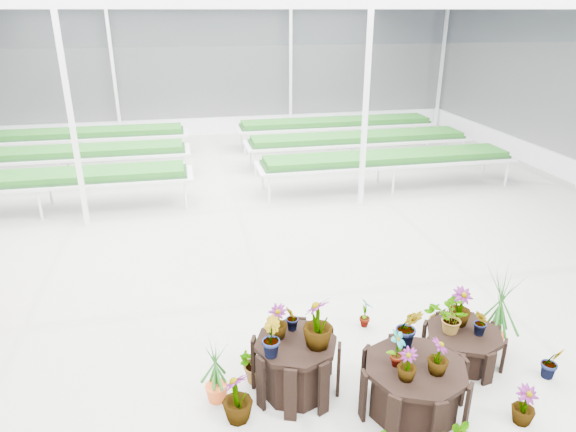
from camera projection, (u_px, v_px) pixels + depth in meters
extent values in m
plane|color=gray|center=(258.00, 311.00, 7.68)|extent=(24.00, 24.00, 0.00)
cylinder|color=black|center=(296.00, 366.00, 5.98)|extent=(1.27, 1.27, 0.68)
cylinder|color=black|center=(413.00, 388.00, 5.67)|extent=(1.17, 1.17, 0.62)
cylinder|color=black|center=(462.00, 346.00, 6.53)|extent=(1.11, 1.11, 0.44)
imported|color=#1C5518|center=(277.00, 322.00, 5.86)|extent=(0.33, 0.33, 0.41)
imported|color=#1C5518|center=(318.00, 323.00, 5.66)|extent=(0.48, 0.48, 0.61)
imported|color=#1C5518|center=(292.00, 318.00, 5.99)|extent=(0.19, 0.21, 0.34)
imported|color=#1C5518|center=(270.00, 337.00, 5.55)|extent=(0.21, 0.26, 0.46)
imported|color=#1C5518|center=(397.00, 349.00, 5.47)|extent=(0.28, 0.27, 0.44)
imported|color=#1C5518|center=(438.00, 357.00, 5.37)|extent=(0.29, 0.29, 0.40)
imported|color=#1C5518|center=(409.00, 327.00, 5.76)|extent=(0.36, 0.33, 0.53)
imported|color=#1C5518|center=(407.00, 364.00, 5.28)|extent=(0.27, 0.27, 0.37)
imported|color=#1C5518|center=(450.00, 318.00, 6.37)|extent=(0.39, 0.43, 0.41)
imported|color=#1C5518|center=(481.00, 323.00, 6.30)|extent=(0.20, 0.23, 0.36)
imported|color=#1C5518|center=(460.00, 307.00, 6.50)|extent=(0.31, 0.31, 0.50)
imported|color=#1C5518|center=(237.00, 397.00, 5.55)|extent=(0.48, 0.48, 0.60)
imported|color=#1C5518|center=(255.00, 361.00, 6.16)|extent=(0.48, 0.54, 0.54)
imported|color=#1C5518|center=(524.00, 405.00, 5.54)|extent=(0.26, 0.26, 0.45)
imported|color=#1C5518|center=(552.00, 362.00, 6.22)|extent=(0.28, 0.24, 0.45)
imported|color=#1C5518|center=(442.00, 316.00, 7.02)|extent=(0.70, 0.71, 0.59)
imported|color=#1C5518|center=(366.00, 312.00, 7.22)|extent=(0.19, 0.26, 0.48)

